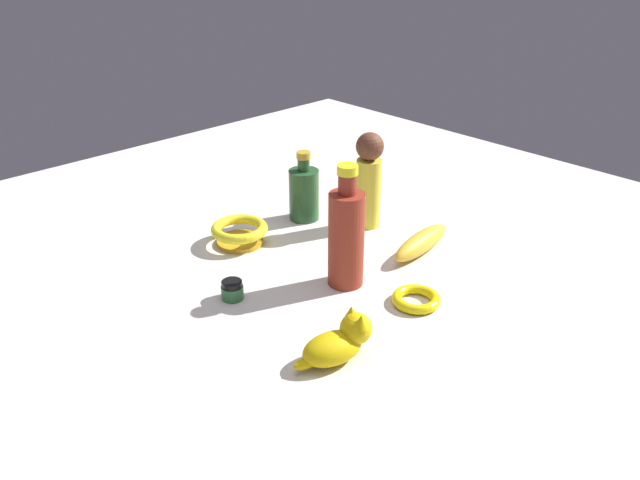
{
  "coord_description": "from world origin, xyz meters",
  "views": [
    {
      "loc": [
        0.8,
        0.84,
        0.67
      ],
      "look_at": [
        0.0,
        0.0,
        0.08
      ],
      "focal_mm": 36.27,
      "sensor_mm": 36.0,
      "label": 1
    }
  ],
  "objects_px": {
    "banana": "(421,242)",
    "nail_polish_jar": "(232,290)",
    "bottle_tall": "(346,236)",
    "bangle": "(416,299)",
    "cat_figurine": "(339,342)",
    "person_figure_adult": "(369,179)",
    "bowl": "(239,232)",
    "bottle_short": "(304,193)"
  },
  "relations": [
    {
      "from": "banana",
      "to": "nail_polish_jar",
      "type": "bearing_deg",
      "value": -25.02
    },
    {
      "from": "bottle_tall",
      "to": "nail_polish_jar",
      "type": "bearing_deg",
      "value": -28.95
    },
    {
      "from": "bangle",
      "to": "bottle_tall",
      "type": "bearing_deg",
      "value": -73.86
    },
    {
      "from": "bangle",
      "to": "cat_figurine",
      "type": "bearing_deg",
      "value": 4.99
    },
    {
      "from": "banana",
      "to": "bangle",
      "type": "distance_m",
      "value": 0.21
    },
    {
      "from": "person_figure_adult",
      "to": "bottle_tall",
      "type": "bearing_deg",
      "value": 33.53
    },
    {
      "from": "person_figure_adult",
      "to": "bowl",
      "type": "height_order",
      "value": "person_figure_adult"
    },
    {
      "from": "bottle_short",
      "to": "banana",
      "type": "distance_m",
      "value": 0.32
    },
    {
      "from": "cat_figurine",
      "to": "bowl",
      "type": "xyz_separation_m",
      "value": [
        -0.14,
        -0.45,
        -0.01
      ]
    },
    {
      "from": "person_figure_adult",
      "to": "bowl",
      "type": "distance_m",
      "value": 0.32
    },
    {
      "from": "banana",
      "to": "bottle_tall",
      "type": "bearing_deg",
      "value": -13.11
    },
    {
      "from": "bowl",
      "to": "nail_polish_jar",
      "type": "bearing_deg",
      "value": 49.15
    },
    {
      "from": "cat_figurine",
      "to": "bottle_short",
      "type": "relative_size",
      "value": 0.85
    },
    {
      "from": "cat_figurine",
      "to": "bangle",
      "type": "bearing_deg",
      "value": -175.01
    },
    {
      "from": "banana",
      "to": "person_figure_adult",
      "type": "relative_size",
      "value": 0.87
    },
    {
      "from": "cat_figurine",
      "to": "bottle_tall",
      "type": "distance_m",
      "value": 0.26
    },
    {
      "from": "bottle_tall",
      "to": "bottle_short",
      "type": "xyz_separation_m",
      "value": [
        -0.15,
        -0.29,
        -0.04
      ]
    },
    {
      "from": "bottle_short",
      "to": "banana",
      "type": "xyz_separation_m",
      "value": [
        -0.07,
        0.31,
        -0.04
      ]
    },
    {
      "from": "cat_figurine",
      "to": "bangle",
      "type": "height_order",
      "value": "cat_figurine"
    },
    {
      "from": "bottle_tall",
      "to": "nail_polish_jar",
      "type": "height_order",
      "value": "bottle_tall"
    },
    {
      "from": "bottle_tall",
      "to": "bangle",
      "type": "distance_m",
      "value": 0.18
    },
    {
      "from": "nail_polish_jar",
      "to": "bowl",
      "type": "bearing_deg",
      "value": -130.85
    },
    {
      "from": "person_figure_adult",
      "to": "banana",
      "type": "bearing_deg",
      "value": 85.28
    },
    {
      "from": "nail_polish_jar",
      "to": "bowl",
      "type": "height_order",
      "value": "bowl"
    },
    {
      "from": "bottle_tall",
      "to": "person_figure_adult",
      "type": "height_order",
      "value": "bottle_tall"
    },
    {
      "from": "bottle_tall",
      "to": "bowl",
      "type": "height_order",
      "value": "bottle_tall"
    },
    {
      "from": "bangle",
      "to": "bowl",
      "type": "distance_m",
      "value": 0.44
    },
    {
      "from": "cat_figurine",
      "to": "banana",
      "type": "distance_m",
      "value": 0.43
    },
    {
      "from": "person_figure_adult",
      "to": "bangle",
      "type": "distance_m",
      "value": 0.37
    },
    {
      "from": "banana",
      "to": "bowl",
      "type": "height_order",
      "value": "bowl"
    },
    {
      "from": "cat_figurine",
      "to": "bottle_tall",
      "type": "bearing_deg",
      "value": -137.94
    },
    {
      "from": "nail_polish_jar",
      "to": "person_figure_adult",
      "type": "distance_m",
      "value": 0.44
    },
    {
      "from": "nail_polish_jar",
      "to": "bowl",
      "type": "relative_size",
      "value": 0.34
    },
    {
      "from": "bottle_tall",
      "to": "person_figure_adult",
      "type": "relative_size",
      "value": 1.1
    },
    {
      "from": "banana",
      "to": "cat_figurine",
      "type": "bearing_deg",
      "value": 12.58
    },
    {
      "from": "banana",
      "to": "person_figure_adult",
      "type": "bearing_deg",
      "value": -102.1
    },
    {
      "from": "banana",
      "to": "nail_polish_jar",
      "type": "relative_size",
      "value": 4.56
    },
    {
      "from": "bottle_short",
      "to": "bangle",
      "type": "distance_m",
      "value": 0.45
    },
    {
      "from": "nail_polish_jar",
      "to": "bottle_short",
      "type": "bearing_deg",
      "value": -153.3
    },
    {
      "from": "bottle_tall",
      "to": "banana",
      "type": "distance_m",
      "value": 0.23
    },
    {
      "from": "bottle_tall",
      "to": "bowl",
      "type": "distance_m",
      "value": 0.3
    },
    {
      "from": "bottle_tall",
      "to": "person_figure_adult",
      "type": "bearing_deg",
      "value": -146.47
    }
  ]
}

